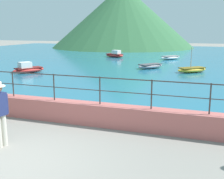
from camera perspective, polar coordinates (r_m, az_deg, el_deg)
ground_plane at (r=7.39m, az=-18.25°, el=-13.46°), size 120.00×120.00×0.00m
promenade_wall at (r=9.80m, az=-6.91°, el=-4.43°), size 20.00×0.56×0.70m
railing at (r=9.58m, az=-7.05°, el=1.15°), size 18.44×0.04×0.90m
lake_water at (r=31.48m, az=11.84°, el=6.04°), size 64.00×44.32×0.06m
hill_main at (r=49.19m, az=2.13°, el=14.13°), size 23.31×23.31×10.08m
person_walking at (r=8.14m, az=-21.18°, el=-3.97°), size 0.38×0.56×1.75m
boat_0 at (r=22.74m, az=7.52°, el=4.61°), size 2.08×2.39×0.36m
boat_1 at (r=31.61m, az=0.57°, el=6.85°), size 2.47×1.64×0.76m
boat_2 at (r=21.20m, az=-16.18°, el=3.91°), size 1.90×2.45×0.76m
boat_3 at (r=21.22m, az=15.38°, el=3.79°), size 2.31×2.21×1.77m
boat_4 at (r=29.81m, az=11.39°, el=6.18°), size 2.14×2.36×0.36m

